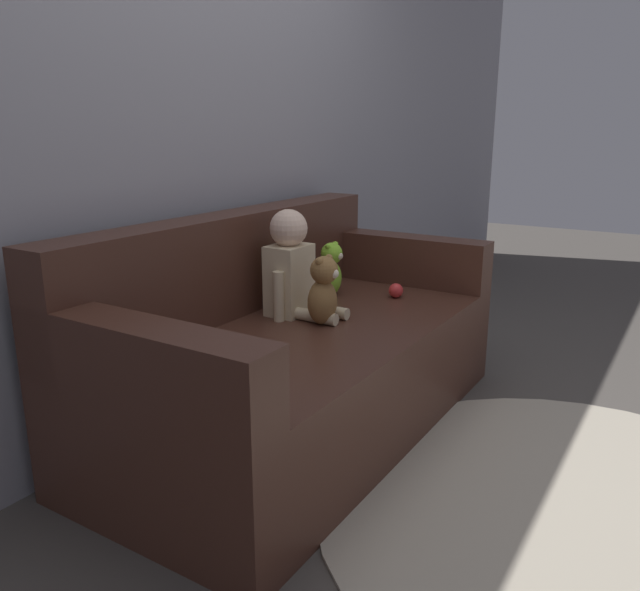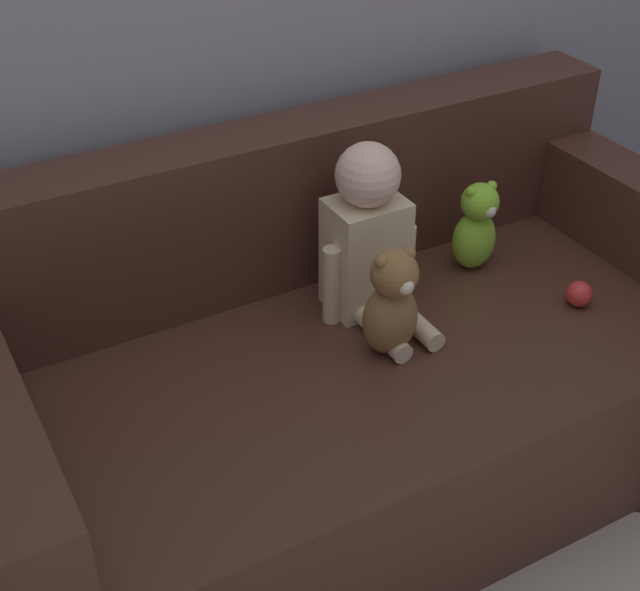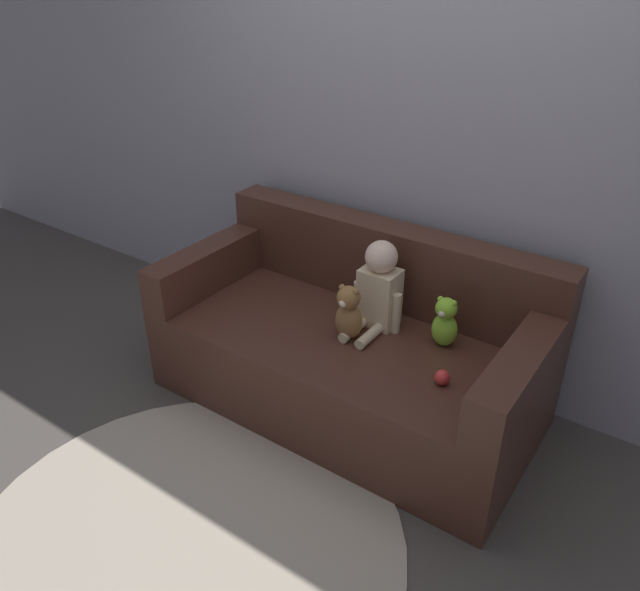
{
  "view_description": "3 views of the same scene",
  "coord_description": "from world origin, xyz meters",
  "views": [
    {
      "loc": [
        -1.95,
        -1.29,
        1.19
      ],
      "look_at": [
        -0.05,
        -0.1,
        0.59
      ],
      "focal_mm": 35.0,
      "sensor_mm": 36.0,
      "label": 1
    },
    {
      "loc": [
        -0.9,
        -1.41,
        1.73
      ],
      "look_at": [
        -0.14,
        -0.04,
        0.65
      ],
      "focal_mm": 50.0,
      "sensor_mm": 36.0,
      "label": 2
    },
    {
      "loc": [
        1.34,
        -2.14,
        2.06
      ],
      "look_at": [
        -0.09,
        -0.1,
        0.65
      ],
      "focal_mm": 35.0,
      "sensor_mm": 36.0,
      "label": 3
    }
  ],
  "objects": [
    {
      "name": "toy_ball",
      "position": [
        0.55,
        -0.13,
        0.47
      ],
      "size": [
        0.07,
        0.07,
        0.07
      ],
      "color": "red",
      "rests_on": "couch"
    },
    {
      "name": "teddy_bear_brown",
      "position": [
        0.04,
        -0.06,
        0.58
      ],
      "size": [
        0.13,
        0.13,
        0.28
      ],
      "color": "olive",
      "rests_on": "couch"
    },
    {
      "name": "ground_plane",
      "position": [
        0.0,
        0.0,
        0.0
      ],
      "size": [
        12.0,
        12.0,
        0.0
      ],
      "primitive_type": "plane",
      "color": "#4C4742"
    },
    {
      "name": "couch",
      "position": [
        0.0,
        0.05,
        0.31
      ],
      "size": [
        1.85,
        0.91,
        0.85
      ],
      "color": "#47281E",
      "rests_on": "ground_plane"
    },
    {
      "name": "person_baby",
      "position": [
        0.09,
        0.13,
        0.64
      ],
      "size": [
        0.25,
        0.33,
        0.44
      ],
      "color": "beige",
      "rests_on": "couch"
    },
    {
      "name": "plush_toy_side",
      "position": [
        0.43,
        0.14,
        0.56
      ],
      "size": [
        0.12,
        0.11,
        0.25
      ],
      "color": "#8CD133",
      "rests_on": "couch"
    }
  ]
}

